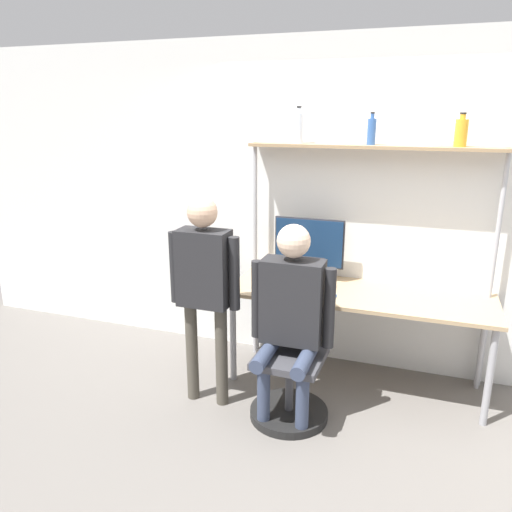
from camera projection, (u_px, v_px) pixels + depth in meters
ground_plane at (347, 405)px, 3.74m from camera, size 12.00×12.00×0.00m
wall_back at (370, 210)px, 4.03m from camera, size 8.00×0.06×2.70m
desk at (359, 302)px, 3.87m from camera, size 2.01×0.69×0.77m
shelf_unit at (370, 185)px, 3.83m from camera, size 1.91×0.22×1.88m
monitor at (309, 246)px, 4.08m from camera, size 0.58×0.23×0.52m
laptop at (303, 282)px, 3.86m from camera, size 0.29×0.26×0.26m
cell_phone at (331, 298)px, 3.73m from camera, size 0.07×0.15×0.01m
office_chair at (291, 377)px, 3.56m from camera, size 0.56×0.56×0.94m
person_seated at (291, 308)px, 3.36m from camera, size 0.59×0.47×1.41m
person_standing at (204, 277)px, 3.53m from camera, size 0.54×0.21×1.56m
bottle_amber at (461, 132)px, 3.52m from camera, size 0.09×0.09×0.24m
bottle_blue at (372, 131)px, 3.72m from camera, size 0.06×0.06×0.24m
bottle_clear at (299, 128)px, 3.89m from camera, size 0.07×0.07×0.28m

